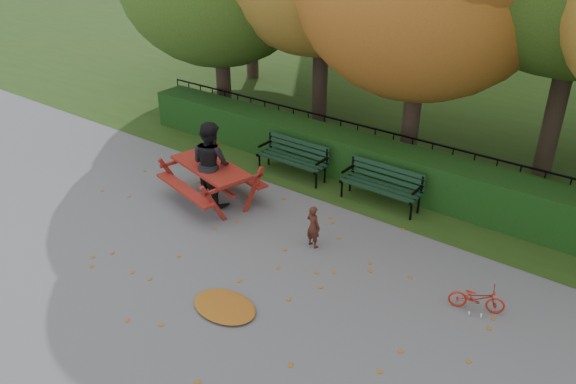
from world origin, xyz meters
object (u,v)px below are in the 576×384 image
Objects in this scene: bench_right at (382,182)px; picnic_table at (211,173)px; child at (313,226)px; adult at (211,163)px; bicycle at (477,298)px; bench_left at (294,155)px.

picnic_table is at bearing -145.14° from bench_right.
child is 2.84m from adult.
bench_right is at bearing -84.97° from child.
bicycle is (3.00, -2.28, -0.28)m from bench_right.
child is 0.47× the size of adult.
child is at bearing 10.01° from picnic_table.
bench_left is at bearing -99.69° from adult.
bench_left is 2.01× the size of bicycle.
picnic_table is at bearing -107.58° from bench_left.
adult reaches higher than bench_left.
picnic_table is 2.62× the size of bicycle.
bench_left is at bearing 46.83° from bicycle.
bench_right is 0.95× the size of adult.
bench_left is 2.40m from bench_right.
bicycle is at bearing -37.25° from bench_right.
bench_left is 5.87m from bicycle.
adult is at bearing -105.75° from bench_left.
bench_right is 0.77× the size of picnic_table.
adult is (-3.02, -2.18, 0.42)m from bench_right.
bench_left is at bearing 180.00° from bench_right.
adult is at bearing -16.86° from picnic_table.
bench_left is 3.18m from child.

